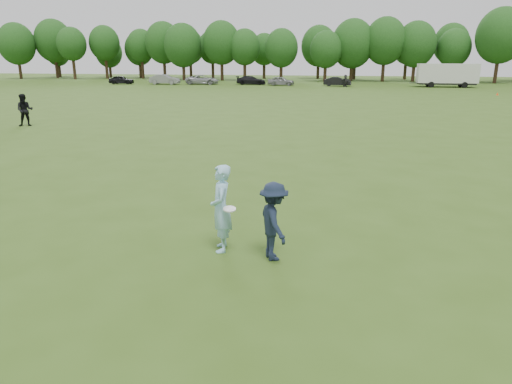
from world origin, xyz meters
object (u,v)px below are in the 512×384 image
at_px(player_far_d, 345,81).
at_px(car_b, 165,79).
at_px(car_f, 338,82).
at_px(player_far_a, 25,110).
at_px(cargo_trailer, 447,74).
at_px(defender, 274,221).
at_px(car_a, 121,80).
at_px(car_c, 202,80).
at_px(field_cone, 497,94).
at_px(car_d, 251,80).
at_px(thrower, 221,208).
at_px(car_e, 281,81).

xyz_separation_m(player_far_d, car_b, (-27.56, 1.14, -0.10)).
bearing_deg(car_b, car_f, -90.52).
bearing_deg(player_far_a, cargo_trailer, 26.68).
distance_m(defender, car_a, 68.45).
xyz_separation_m(car_c, field_cone, (38.65, -13.89, -0.56)).
bearing_deg(car_b, car_a, 89.90).
bearing_deg(car_f, car_a, 95.69).
bearing_deg(car_d, field_cone, -120.22).
xyz_separation_m(thrower, field_cone, (19.08, 47.04, -0.80)).
bearing_deg(thrower, field_cone, 142.97).
xyz_separation_m(car_c, car_d, (7.56, 0.86, -0.06)).
height_order(car_d, car_e, car_e).
distance_m(car_a, cargo_trailer, 48.69).
relative_size(car_b, cargo_trailer, 0.51).
distance_m(defender, car_e, 61.00).
bearing_deg(car_f, player_far_a, 162.16).
distance_m(player_far_d, car_d, 14.68).
bearing_deg(thrower, player_far_a, -148.55).
xyz_separation_m(defender, car_e, (-8.30, 60.43, -0.16)).
bearing_deg(cargo_trailer, car_c, -179.93).
height_order(car_e, field_cone, car_e).
height_order(car_e, cargo_trailer, cargo_trailer).
xyz_separation_m(car_a, car_f, (33.54, 1.00, -0.00)).
height_order(car_c, field_cone, car_c).
bearing_deg(car_e, car_d, 72.76).
bearing_deg(cargo_trailer, car_a, -178.19).
bearing_deg(car_c, thrower, -167.72).
xyz_separation_m(thrower, car_c, (-19.57, 60.93, -0.24)).
distance_m(player_far_d, car_c, 22.01).
relative_size(player_far_d, car_b, 0.37).
bearing_deg(car_a, field_cone, -108.37).
xyz_separation_m(car_b, cargo_trailer, (41.53, 1.28, 1.02)).
height_order(defender, car_f, defender).
bearing_deg(car_b, defender, -158.34).
relative_size(player_far_a, car_d, 0.43).
bearing_deg(car_b, player_far_a, -171.06).
distance_m(player_far_a, car_b, 44.65).
distance_m(car_b, cargo_trailer, 41.57).
bearing_deg(car_c, player_far_a, 178.15).
bearing_deg(cargo_trailer, player_far_a, -126.16).
height_order(car_a, car_e, car_e).
height_order(car_e, car_f, car_e).
bearing_deg(player_far_d, field_cone, -62.59).
bearing_deg(field_cone, car_f, 143.20).
distance_m(car_c, car_f, 20.74).
distance_m(car_e, car_f, 8.29).
bearing_deg(defender, cargo_trailer, -40.75).
bearing_deg(player_far_d, car_f, 92.92).
relative_size(defender, car_f, 0.42).
xyz_separation_m(thrower, car_a, (-32.37, 59.43, -0.30)).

